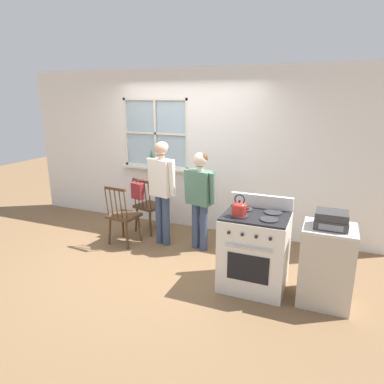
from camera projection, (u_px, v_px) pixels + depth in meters
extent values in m
plane|color=brown|center=(153.00, 258.00, 4.92)|extent=(16.00, 16.00, 0.00)
cube|color=white|center=(84.00, 144.00, 6.63)|extent=(1.92, 0.06, 2.70)
cube|color=white|center=(286.00, 157.00, 5.23)|extent=(3.24, 0.06, 2.70)
cube|color=white|center=(158.00, 194.00, 6.27)|extent=(1.24, 0.06, 1.02)
cube|color=white|center=(154.00, 83.00, 5.75)|extent=(1.24, 0.06, 0.48)
cube|color=silver|center=(155.00, 169.00, 6.07)|extent=(1.30, 0.10, 0.03)
cube|color=#9EB7C6|center=(156.00, 133.00, 5.98)|extent=(1.18, 0.01, 1.14)
cube|color=silver|center=(155.00, 133.00, 5.96)|extent=(0.04, 0.02, 1.20)
cube|color=silver|center=(155.00, 133.00, 5.96)|extent=(1.24, 0.02, 0.04)
cube|color=silver|center=(126.00, 132.00, 6.18)|extent=(0.04, 0.03, 1.20)
cube|color=silver|center=(187.00, 135.00, 5.74)|extent=(0.04, 0.03, 1.20)
cube|color=silver|center=(154.00, 99.00, 5.80)|extent=(1.24, 0.03, 0.04)
cube|color=silver|center=(156.00, 166.00, 6.11)|extent=(1.24, 0.03, 0.04)
cube|color=#4C331E|center=(150.00, 206.00, 5.80)|extent=(0.51, 0.50, 0.04)
cylinder|color=#4C331E|center=(164.00, 219.00, 5.88)|extent=(0.08, 0.06, 0.43)
cylinder|color=#4C331E|center=(150.00, 215.00, 6.09)|extent=(0.06, 0.08, 0.43)
cylinder|color=#4C331E|center=(151.00, 224.00, 5.64)|extent=(0.06, 0.08, 0.43)
cylinder|color=#4C331E|center=(136.00, 219.00, 5.85)|extent=(0.08, 0.06, 0.43)
cylinder|color=#4C331E|center=(150.00, 197.00, 5.50)|extent=(0.04, 0.07, 0.46)
cylinder|color=#4C331E|center=(146.00, 196.00, 5.56)|extent=(0.04, 0.07, 0.46)
cylinder|color=#4C331E|center=(142.00, 195.00, 5.61)|extent=(0.04, 0.07, 0.46)
cylinder|color=#4C331E|center=(138.00, 194.00, 5.66)|extent=(0.04, 0.07, 0.46)
cylinder|color=#4C331E|center=(134.00, 193.00, 5.72)|extent=(0.04, 0.07, 0.46)
cube|color=#4C331E|center=(141.00, 181.00, 5.54)|extent=(0.38, 0.14, 0.04)
cube|color=#4C331E|center=(124.00, 216.00, 5.33)|extent=(0.46, 0.44, 0.04)
cylinder|color=#4C331E|center=(140.00, 228.00, 5.45)|extent=(0.07, 0.07, 0.43)
cylinder|color=#4C331E|center=(123.00, 225.00, 5.61)|extent=(0.07, 0.07, 0.43)
cylinder|color=#4C331E|center=(127.00, 235.00, 5.18)|extent=(0.07, 0.07, 0.43)
cylinder|color=#4C331E|center=(110.00, 231.00, 5.34)|extent=(0.07, 0.07, 0.43)
cylinder|color=#4C331E|center=(126.00, 206.00, 5.04)|extent=(0.02, 0.07, 0.46)
cylinder|color=#4C331E|center=(121.00, 205.00, 5.08)|extent=(0.02, 0.07, 0.46)
cylinder|color=#4C331E|center=(116.00, 205.00, 5.12)|extent=(0.02, 0.07, 0.46)
cylinder|color=#4C331E|center=(111.00, 204.00, 5.17)|extent=(0.02, 0.07, 0.46)
cylinder|color=#4C331E|center=(107.00, 203.00, 5.21)|extent=(0.02, 0.07, 0.46)
cube|color=#4C331E|center=(115.00, 189.00, 5.06)|extent=(0.38, 0.08, 0.04)
cylinder|color=#384766|center=(160.00, 219.00, 5.35)|extent=(0.12, 0.12, 0.79)
cylinder|color=#384766|center=(166.00, 221.00, 5.28)|extent=(0.12, 0.12, 0.79)
cube|color=white|center=(162.00, 178.00, 5.13)|extent=(0.39, 0.29, 0.55)
cylinder|color=white|center=(150.00, 175.00, 5.23)|extent=(0.10, 0.13, 0.51)
cylinder|color=white|center=(172.00, 178.00, 4.99)|extent=(0.10, 0.13, 0.51)
cylinder|color=tan|center=(161.00, 157.00, 5.05)|extent=(0.10, 0.10, 0.07)
sphere|color=tan|center=(161.00, 148.00, 5.01)|extent=(0.19, 0.19, 0.19)
ellipsoid|color=silver|center=(162.00, 147.00, 5.02)|extent=(0.20, 0.20, 0.16)
cylinder|color=#384766|center=(196.00, 225.00, 5.19)|extent=(0.12, 0.12, 0.71)
cylinder|color=#384766|center=(204.00, 227.00, 5.11)|extent=(0.12, 0.12, 0.71)
cube|color=#4C7560|center=(200.00, 187.00, 4.98)|extent=(0.42, 0.30, 0.50)
cylinder|color=#4C7560|center=(187.00, 184.00, 5.09)|extent=(0.10, 0.12, 0.47)
cylinder|color=#4C7560|center=(212.00, 189.00, 4.83)|extent=(0.10, 0.12, 0.47)
cylinder|color=beige|center=(200.00, 169.00, 4.91)|extent=(0.10, 0.10, 0.06)
sphere|color=beige|center=(200.00, 159.00, 4.87)|extent=(0.20, 0.20, 0.20)
ellipsoid|color=brown|center=(201.00, 158.00, 4.88)|extent=(0.21, 0.21, 0.17)
cube|color=white|center=(254.00, 252.00, 4.08)|extent=(0.76, 0.64, 0.90)
cube|color=black|center=(256.00, 216.00, 3.96)|extent=(0.74, 0.61, 0.02)
cylinder|color=#2D2D30|center=(239.00, 216.00, 3.90)|extent=(0.20, 0.20, 0.02)
cylinder|color=#2D2D30|center=(269.00, 220.00, 3.77)|extent=(0.20, 0.20, 0.02)
cylinder|color=#2D2D30|center=(244.00, 209.00, 4.13)|extent=(0.20, 0.20, 0.02)
cylinder|color=#2D2D30|center=(273.00, 213.00, 4.00)|extent=(0.20, 0.20, 0.02)
cube|color=white|center=(262.00, 201.00, 4.19)|extent=(0.76, 0.06, 0.16)
cube|color=black|center=(248.00, 268.00, 3.81)|extent=(0.47, 0.01, 0.32)
cylinder|color=silver|center=(248.00, 248.00, 3.72)|extent=(0.53, 0.02, 0.02)
cylinder|color=#232326|center=(229.00, 233.00, 3.78)|extent=(0.04, 0.02, 0.04)
cylinder|color=#232326|center=(242.00, 235.00, 3.72)|extent=(0.04, 0.02, 0.04)
cylinder|color=#232326|center=(256.00, 237.00, 3.66)|extent=(0.04, 0.02, 0.04)
cylinder|color=#232326|center=(270.00, 239.00, 3.61)|extent=(0.04, 0.02, 0.04)
cylinder|color=red|center=(239.00, 210.00, 3.88)|extent=(0.17, 0.17, 0.12)
ellipsoid|color=red|center=(239.00, 205.00, 3.86)|extent=(0.16, 0.16, 0.07)
sphere|color=black|center=(240.00, 201.00, 3.85)|extent=(0.03, 0.03, 0.03)
cylinder|color=red|center=(246.00, 209.00, 3.85)|extent=(0.08, 0.03, 0.07)
torus|color=black|center=(240.00, 200.00, 3.85)|extent=(0.12, 0.01, 0.12)
cylinder|color=beige|center=(152.00, 165.00, 6.06)|extent=(0.12, 0.12, 0.11)
cylinder|color=#33261C|center=(151.00, 162.00, 6.05)|extent=(0.11, 0.11, 0.01)
cone|color=#388447|center=(152.00, 155.00, 6.02)|extent=(0.07, 0.05, 0.23)
cone|color=#388447|center=(152.00, 159.00, 6.05)|extent=(0.04, 0.06, 0.10)
cone|color=#388447|center=(151.00, 156.00, 6.03)|extent=(0.09, 0.07, 0.21)
cone|color=#388447|center=(150.00, 157.00, 6.02)|extent=(0.06, 0.05, 0.19)
cone|color=#388447|center=(151.00, 159.00, 6.02)|extent=(0.04, 0.06, 0.11)
cone|color=#388447|center=(152.00, 155.00, 6.00)|extent=(0.09, 0.08, 0.24)
cube|color=maroon|center=(137.00, 191.00, 5.52)|extent=(0.24, 0.15, 0.26)
torus|color=maroon|center=(141.00, 180.00, 5.53)|extent=(0.15, 0.15, 0.01)
cube|color=beige|center=(326.00, 266.00, 3.77)|extent=(0.55, 0.50, 0.87)
cube|color=beige|center=(330.00, 228.00, 3.65)|extent=(0.55, 0.50, 0.03)
cube|color=#38383A|center=(331.00, 223.00, 3.62)|extent=(0.34, 0.28, 0.10)
cube|color=#38383A|center=(332.00, 215.00, 3.59)|extent=(0.32, 0.27, 0.08)
cube|color=gray|center=(331.00, 228.00, 3.49)|extent=(0.24, 0.01, 0.06)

